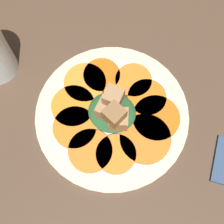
# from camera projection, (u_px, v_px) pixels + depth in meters

# --- Properties ---
(table_slab) EXTENTS (1.20, 1.20, 0.02)m
(table_slab) POSITION_uv_depth(u_px,v_px,m) (112.00, 117.00, 0.63)
(table_slab) COLOR #4C3828
(table_slab) RESTS_ON ground
(plate) EXTENTS (0.30, 0.30, 0.01)m
(plate) POSITION_uv_depth(u_px,v_px,m) (112.00, 115.00, 0.62)
(plate) COLOR beige
(plate) RESTS_ON table_slab
(carrot_slice_0) EXTENTS (0.08, 0.08, 0.01)m
(carrot_slice_0) POSITION_uv_depth(u_px,v_px,m) (116.00, 154.00, 0.58)
(carrot_slice_0) COLOR orange
(carrot_slice_0) RESTS_ON plate
(carrot_slice_1) EXTENTS (0.10, 0.10, 0.01)m
(carrot_slice_1) POSITION_uv_depth(u_px,v_px,m) (145.00, 139.00, 0.59)
(carrot_slice_1) COLOR orange
(carrot_slice_1) RESTS_ON plate
(carrot_slice_2) EXTENTS (0.09, 0.09, 0.01)m
(carrot_slice_2) POSITION_uv_depth(u_px,v_px,m) (156.00, 118.00, 0.60)
(carrot_slice_2) COLOR #D76115
(carrot_slice_2) RESTS_ON plate
(carrot_slice_3) EXTENTS (0.08, 0.08, 0.01)m
(carrot_slice_3) POSITION_uv_depth(u_px,v_px,m) (147.00, 98.00, 0.62)
(carrot_slice_3) COLOR orange
(carrot_slice_3) RESTS_ON plate
(carrot_slice_4) EXTENTS (0.07, 0.07, 0.01)m
(carrot_slice_4) POSITION_uv_depth(u_px,v_px,m) (133.00, 80.00, 0.63)
(carrot_slice_4) COLOR orange
(carrot_slice_4) RESTS_ON plate
(carrot_slice_5) EXTENTS (0.08, 0.08, 0.01)m
(carrot_slice_5) POSITION_uv_depth(u_px,v_px,m) (102.00, 75.00, 0.63)
(carrot_slice_5) COLOR #D45E12
(carrot_slice_5) RESTS_ON plate
(carrot_slice_6) EXTENTS (0.09, 0.09, 0.01)m
(carrot_slice_6) POSITION_uv_depth(u_px,v_px,m) (85.00, 83.00, 0.63)
(carrot_slice_6) COLOR orange
(carrot_slice_6) RESTS_ON plate
(carrot_slice_7) EXTENTS (0.09, 0.09, 0.01)m
(carrot_slice_7) POSITION_uv_depth(u_px,v_px,m) (73.00, 106.00, 0.61)
(carrot_slice_7) COLOR orange
(carrot_slice_7) RESTS_ON plate
(carrot_slice_8) EXTENTS (0.08, 0.08, 0.01)m
(carrot_slice_8) POSITION_uv_depth(u_px,v_px,m) (75.00, 128.00, 0.60)
(carrot_slice_8) COLOR orange
(carrot_slice_8) RESTS_ON plate
(carrot_slice_9) EXTENTS (0.08, 0.08, 0.01)m
(carrot_slice_9) POSITION_uv_depth(u_px,v_px,m) (90.00, 151.00, 0.58)
(carrot_slice_9) COLOR orange
(carrot_slice_9) RESTS_ON plate
(center_pile) EXTENTS (0.09, 0.09, 0.08)m
(center_pile) POSITION_uv_depth(u_px,v_px,m) (112.00, 111.00, 0.58)
(center_pile) COLOR #235128
(center_pile) RESTS_ON plate
(fork) EXTENTS (0.18, 0.03, 0.00)m
(fork) POSITION_uv_depth(u_px,v_px,m) (100.00, 142.00, 0.59)
(fork) COLOR #B2B2B7
(fork) RESTS_ON plate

